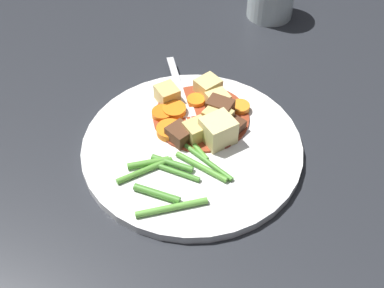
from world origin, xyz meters
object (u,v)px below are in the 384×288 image
(fork, at_px, (182,99))
(potato_chunk_5, at_px, (218,118))
(potato_chunk_3, at_px, (218,131))
(meat_chunk_2, at_px, (236,127))
(carrot_slice_1, at_px, (196,101))
(potato_chunk_1, at_px, (208,87))
(carrot_slice_3, at_px, (240,108))
(potato_chunk_2, at_px, (215,99))
(carrot_slice_4, at_px, (174,111))
(carrot_slice_0, at_px, (206,126))
(meat_chunk_1, at_px, (179,136))
(potato_chunk_4, at_px, (167,94))
(meat_chunk_0, at_px, (220,109))
(dinner_plate, at_px, (192,147))
(potato_chunk_0, at_px, (194,130))
(carrot_slice_5, at_px, (162,114))
(carrot_slice_2, at_px, (170,130))

(fork, bearing_deg, potato_chunk_5, -110.33)
(potato_chunk_3, xyz_separation_m, meat_chunk_2, (0.03, -0.01, -0.01))
(carrot_slice_1, xyz_separation_m, potato_chunk_1, (0.03, -0.01, 0.01))
(carrot_slice_3, distance_m, potato_chunk_5, 0.04)
(potato_chunk_2, distance_m, fork, 0.05)
(carrot_slice_4, distance_m, meat_chunk_2, 0.09)
(potato_chunk_1, distance_m, potato_chunk_3, 0.09)
(carrot_slice_1, height_order, potato_chunk_3, potato_chunk_3)
(carrot_slice_0, distance_m, meat_chunk_1, 0.04)
(carrot_slice_1, height_order, potato_chunk_1, potato_chunk_1)
(carrot_slice_3, distance_m, potato_chunk_1, 0.06)
(carrot_slice_4, relative_size, potato_chunk_4, 1.07)
(carrot_slice_0, distance_m, potato_chunk_1, 0.07)
(carrot_slice_1, height_order, fork, carrot_slice_1)
(carrot_slice_0, relative_size, carrot_slice_1, 1.21)
(carrot_slice_3, relative_size, meat_chunk_1, 0.88)
(potato_chunk_1, xyz_separation_m, meat_chunk_0, (-0.04, -0.03, 0.00))
(potato_chunk_5, bearing_deg, meat_chunk_2, -92.55)
(carrot_slice_4, relative_size, meat_chunk_0, 0.95)
(carrot_slice_1, relative_size, meat_chunk_1, 0.84)
(carrot_slice_3, bearing_deg, potato_chunk_3, 176.28)
(dinner_plate, height_order, potato_chunk_0, potato_chunk_0)
(carrot_slice_5, distance_m, meat_chunk_1, 0.05)
(carrot_slice_3, relative_size, meat_chunk_0, 0.78)
(carrot_slice_3, bearing_deg, carrot_slice_5, 122.54)
(potato_chunk_4, relative_size, meat_chunk_2, 1.29)
(carrot_slice_2, relative_size, fork, 0.24)
(carrot_slice_0, bearing_deg, potato_chunk_3, -116.46)
(potato_chunk_1, xyz_separation_m, fork, (-0.03, 0.03, -0.01))
(carrot_slice_0, distance_m, potato_chunk_0, 0.02)
(meat_chunk_2, bearing_deg, carrot_slice_0, 113.22)
(meat_chunk_2, bearing_deg, potato_chunk_5, 87.45)
(potato_chunk_5, height_order, meat_chunk_0, meat_chunk_0)
(carrot_slice_0, xyz_separation_m, potato_chunk_2, (0.05, 0.01, 0.00))
(meat_chunk_0, bearing_deg, carrot_slice_1, 78.07)
(carrot_slice_4, height_order, meat_chunk_1, meat_chunk_1)
(carrot_slice_0, xyz_separation_m, carrot_slice_5, (-0.00, 0.06, -0.00))
(potato_chunk_1, relative_size, potato_chunk_2, 1.11)
(carrot_slice_0, bearing_deg, carrot_slice_5, 92.06)
(potato_chunk_5, relative_size, meat_chunk_2, 1.47)
(carrot_slice_2, xyz_separation_m, potato_chunk_3, (0.02, -0.06, 0.01))
(carrot_slice_1, xyz_separation_m, carrot_slice_4, (-0.03, 0.02, 0.00))
(potato_chunk_2, relative_size, potato_chunk_4, 0.95)
(carrot_slice_5, relative_size, potato_chunk_1, 0.90)
(potato_chunk_5, bearing_deg, carrot_slice_4, 96.74)
(potato_chunk_1, relative_size, meat_chunk_2, 1.37)
(potato_chunk_4, bearing_deg, potato_chunk_2, -72.53)
(carrot_slice_2, distance_m, potato_chunk_0, 0.03)
(potato_chunk_5, bearing_deg, meat_chunk_1, 147.96)
(potato_chunk_1, bearing_deg, meat_chunk_0, -136.27)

